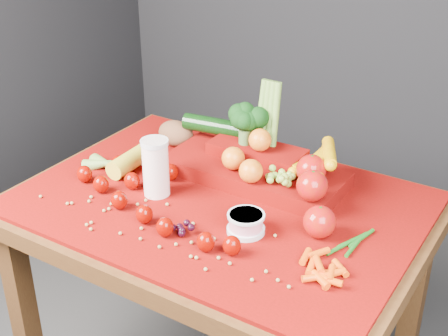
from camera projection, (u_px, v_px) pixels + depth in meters
The scene contains 12 objects.
table at pixel (220, 233), 1.74m from camera, with size 1.10×0.80×0.75m.
red_cloth at pixel (220, 202), 1.69m from camera, with size 1.05×0.75×0.01m, color #750304.
milk_glass at pixel (156, 166), 1.68m from camera, with size 0.08×0.08×0.16m.
yogurt_bowl at pixel (246, 223), 1.54m from camera, with size 0.10×0.10×0.05m.
strawberry_scatter at pixel (145, 197), 1.65m from camera, with size 0.58×0.28×0.05m.
dark_grape_cluster at pixel (183, 228), 1.54m from camera, with size 0.06×0.05×0.03m, color black, non-canonical shape.
soybean_scatter at pixel (177, 233), 1.54m from camera, with size 0.84×0.24×0.01m, color #A78C47, non-canonical shape.
corn_ear at pixel (114, 162), 1.84m from camera, with size 0.19×0.23×0.06m.
potato at pixel (176, 133), 1.98m from camera, with size 0.12×0.09×0.08m, color brown.
baby_carrot_pile at pixel (316, 264), 1.40m from camera, with size 0.17×0.17×0.03m, color #E44908, non-canonical shape.
green_bean_pile at pixel (351, 242), 1.50m from camera, with size 0.14×0.12×0.01m, color #145713, non-canonical shape.
produce_mound at pixel (264, 163), 1.75m from camera, with size 0.61×0.36×0.27m.
Camera 1 is at (0.79, -1.23, 1.62)m, focal length 50.00 mm.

